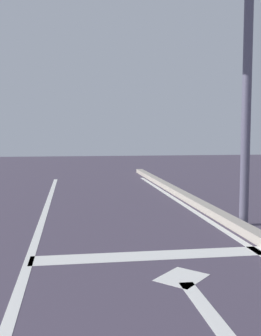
# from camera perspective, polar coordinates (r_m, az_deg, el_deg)

# --- Properties ---
(lane_line_center) EXTENTS (0.12, 20.00, 0.01)m
(lane_line_center) POSITION_cam_1_polar(r_m,az_deg,el_deg) (4.53, -15.61, -16.32)
(lane_line_center) COLOR silver
(lane_line_center) RESTS_ON ground
(stop_bar) EXTENTS (3.24, 0.40, 0.01)m
(stop_bar) POSITION_cam_1_polar(r_m,az_deg,el_deg) (5.46, 3.22, -12.42)
(stop_bar) COLOR silver
(stop_bar) RESTS_ON ground
(lane_arrow_stem) EXTENTS (0.16, 1.40, 0.01)m
(lane_arrow_stem) POSITION_cam_1_polar(r_m,az_deg,el_deg) (3.97, 10.93, -19.42)
(lane_arrow_stem) COLOR silver
(lane_arrow_stem) RESTS_ON ground
(lane_arrow_head) EXTENTS (0.71, 0.71, 0.01)m
(lane_arrow_head) POSITION_cam_1_polar(r_m,az_deg,el_deg) (4.72, 7.38, -15.31)
(lane_arrow_head) COLOR silver
(lane_arrow_head) RESTS_ON ground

